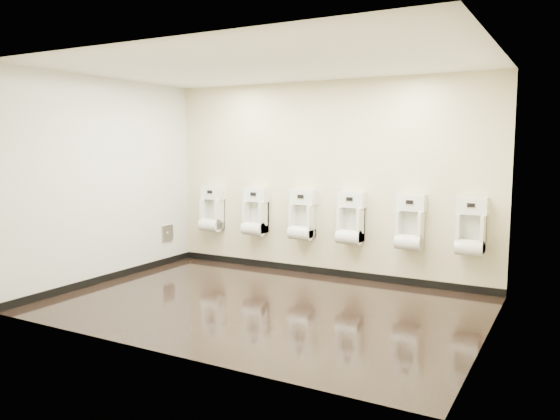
# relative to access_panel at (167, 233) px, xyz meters

# --- Properties ---
(ground) EXTENTS (5.00, 3.50, 0.00)m
(ground) POSITION_rel_access_panel_xyz_m (2.48, -1.20, -0.50)
(ground) COLOR black
(ground) RESTS_ON ground
(ceiling) EXTENTS (5.00, 3.50, 0.00)m
(ceiling) POSITION_rel_access_panel_xyz_m (2.48, -1.20, 2.30)
(ceiling) COLOR white
(back_wall) EXTENTS (5.00, 0.02, 2.80)m
(back_wall) POSITION_rel_access_panel_xyz_m (2.48, 0.55, 0.90)
(back_wall) COLOR beige
(back_wall) RESTS_ON ground
(front_wall) EXTENTS (5.00, 0.02, 2.80)m
(front_wall) POSITION_rel_access_panel_xyz_m (2.48, -2.95, 0.90)
(front_wall) COLOR beige
(front_wall) RESTS_ON ground
(left_wall) EXTENTS (0.02, 3.50, 2.80)m
(left_wall) POSITION_rel_access_panel_xyz_m (-0.02, -1.20, 0.90)
(left_wall) COLOR beige
(left_wall) RESTS_ON ground
(right_wall) EXTENTS (0.02, 3.50, 2.80)m
(right_wall) POSITION_rel_access_panel_xyz_m (4.98, -1.20, 0.90)
(right_wall) COLOR beige
(right_wall) RESTS_ON ground
(tile_overlay_left) EXTENTS (0.01, 3.50, 2.80)m
(tile_overlay_left) POSITION_rel_access_panel_xyz_m (-0.01, -1.20, 0.90)
(tile_overlay_left) COLOR white
(tile_overlay_left) RESTS_ON ground
(skirting_back) EXTENTS (5.00, 0.02, 0.10)m
(skirting_back) POSITION_rel_access_panel_xyz_m (2.48, 0.54, -0.45)
(skirting_back) COLOR black
(skirting_back) RESTS_ON ground
(skirting_left) EXTENTS (0.02, 3.50, 0.10)m
(skirting_left) POSITION_rel_access_panel_xyz_m (-0.01, -1.20, -0.45)
(skirting_left) COLOR black
(skirting_left) RESTS_ON ground
(access_panel) EXTENTS (0.04, 0.25, 0.25)m
(access_panel) POSITION_rel_access_panel_xyz_m (0.00, 0.00, 0.00)
(access_panel) COLOR #9E9EA3
(access_panel) RESTS_ON left_wall
(urinal_0) EXTENTS (0.38, 0.29, 0.71)m
(urinal_0) POSITION_rel_access_panel_xyz_m (0.57, 0.42, 0.33)
(urinal_0) COLOR white
(urinal_0) RESTS_ON back_wall
(urinal_1) EXTENTS (0.38, 0.29, 0.71)m
(urinal_1) POSITION_rel_access_panel_xyz_m (1.38, 0.42, 0.33)
(urinal_1) COLOR white
(urinal_1) RESTS_ON back_wall
(urinal_2) EXTENTS (0.38, 0.29, 0.71)m
(urinal_2) POSITION_rel_access_panel_xyz_m (2.18, 0.42, 0.33)
(urinal_2) COLOR white
(urinal_2) RESTS_ON back_wall
(urinal_3) EXTENTS (0.38, 0.29, 0.71)m
(urinal_3) POSITION_rel_access_panel_xyz_m (2.94, 0.42, 0.33)
(urinal_3) COLOR white
(urinal_3) RESTS_ON back_wall
(urinal_4) EXTENTS (0.38, 0.29, 0.71)m
(urinal_4) POSITION_rel_access_panel_xyz_m (3.78, 0.42, 0.33)
(urinal_4) COLOR white
(urinal_4) RESTS_ON back_wall
(urinal_5) EXTENTS (0.38, 0.29, 0.71)m
(urinal_5) POSITION_rel_access_panel_xyz_m (4.54, 0.42, 0.33)
(urinal_5) COLOR white
(urinal_5) RESTS_ON back_wall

